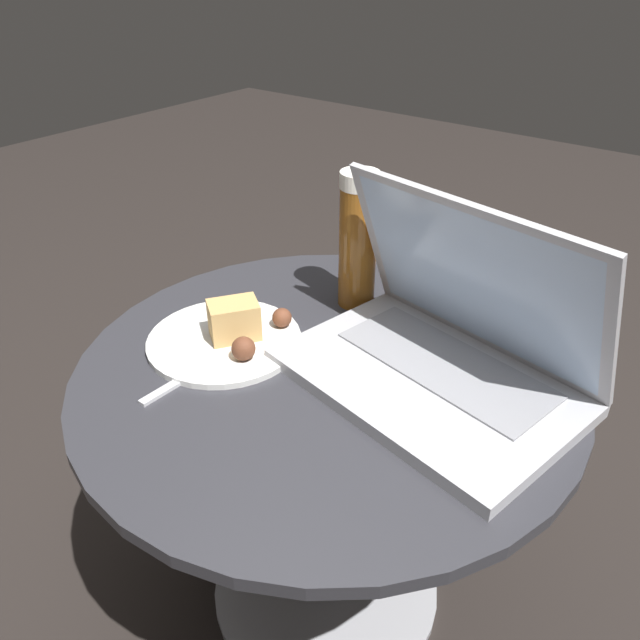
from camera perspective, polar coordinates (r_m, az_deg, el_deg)
ground_plane at (r=1.19m, az=0.53°, el=-23.24°), size 6.00×6.00×0.00m
table at (r=0.92m, az=0.64°, el=-10.45°), size 0.68×0.68×0.48m
laptop at (r=0.80m, az=11.19°, el=-2.46°), size 0.41×0.31×0.24m
beer_glass at (r=0.94m, az=3.48°, el=7.25°), size 0.06×0.06×0.21m
snack_plate at (r=0.89m, az=-8.22°, el=-1.32°), size 0.22×0.22×0.06m
fork at (r=0.85m, az=-10.35°, el=-4.09°), size 0.03×0.18×0.01m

